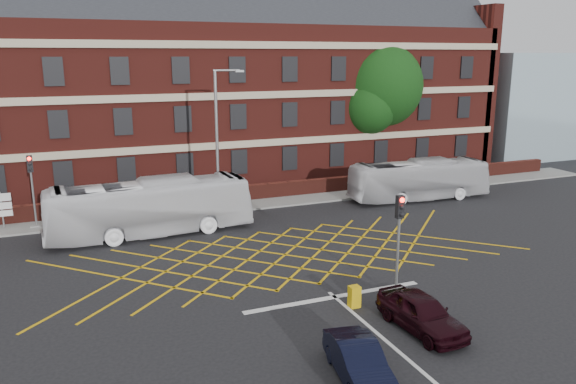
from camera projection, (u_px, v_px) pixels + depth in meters
name	position (u px, v px, depth m)	size (l,w,h in m)	color
ground	(301.00, 268.00, 26.48)	(120.00, 120.00, 0.00)	black
victorian_building	(194.00, 81.00, 44.49)	(51.00, 12.17, 20.40)	#591C17
boundary_wall	(225.00, 195.00, 38.04)	(56.00, 0.50, 1.10)	#501C15
far_pavement	(229.00, 206.00, 37.25)	(60.00, 3.00, 0.12)	slate
glass_block	(526.00, 104.00, 56.69)	(14.00, 10.00, 10.00)	#99B2BF
box_junction_hatching	(285.00, 255.00, 28.28)	(11.50, 0.12, 0.02)	#CC990C
stop_line	(335.00, 297.00, 23.33)	(8.00, 0.30, 0.02)	silver
centre_line	(429.00, 378.00, 17.49)	(0.15, 14.00, 0.02)	silver
bus_left	(150.00, 208.00, 31.12)	(2.64, 11.27, 3.14)	white
bus_right	(419.00, 180.00, 38.85)	(2.33, 9.98, 2.78)	silver
car_navy	(359.00, 362.00, 17.28)	(1.29, 3.70, 1.22)	black
car_maroon	(421.00, 312.00, 20.42)	(1.60, 3.98, 1.36)	black
deciduous_tree	(380.00, 92.00, 45.87)	(7.33, 6.93, 10.84)	black
traffic_light_near	(398.00, 254.00, 23.25)	(0.70, 0.70, 4.27)	slate
traffic_light_far	(34.00, 199.00, 32.27)	(0.70, 0.70, 4.27)	slate
street_lamp	(219.00, 168.00, 34.17)	(2.25, 1.00, 8.98)	slate
direction_signs	(1.00, 206.00, 32.11)	(1.10, 0.16, 2.20)	gray
utility_cabinet	(354.00, 297.00, 22.33)	(0.43, 0.37, 0.88)	gold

